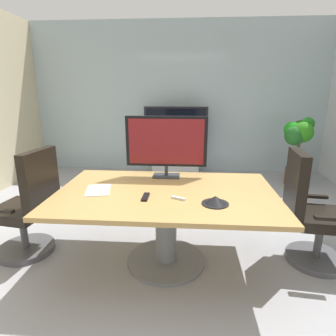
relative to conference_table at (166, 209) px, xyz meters
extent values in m
plane|color=#99999E|center=(-0.03, 0.10, -0.56)|extent=(7.45, 7.45, 0.00)
cube|color=#9EB2B7|center=(-0.03, 3.33, 0.88)|extent=(5.79, 0.10, 2.87)
cube|color=#B2894C|center=(0.00, 0.00, 0.15)|extent=(1.98, 1.25, 0.04)
cylinder|color=slate|center=(0.00, 0.00, -0.21)|extent=(0.20, 0.20, 0.69)
cylinder|color=slate|center=(0.00, 0.00, -0.54)|extent=(0.76, 0.76, 0.03)
cylinder|color=#4C4C51|center=(-1.46, 0.06, -0.53)|extent=(0.56, 0.56, 0.06)
cylinder|color=#4C4C51|center=(-1.46, 0.06, -0.32)|extent=(0.07, 0.07, 0.36)
cube|color=black|center=(-1.46, 0.06, -0.10)|extent=(0.55, 0.55, 0.10)
cube|color=black|center=(-1.20, 0.02, 0.23)|extent=(0.16, 0.46, 0.60)
cube|color=black|center=(-1.40, 0.32, 0.02)|extent=(0.28, 0.09, 0.03)
cube|color=black|center=(-1.48, -0.20, 0.02)|extent=(0.28, 0.09, 0.03)
cylinder|color=#4C4C51|center=(1.46, 0.11, -0.53)|extent=(0.56, 0.56, 0.06)
cylinder|color=#4C4C51|center=(1.46, 0.11, -0.32)|extent=(0.07, 0.07, 0.36)
cube|color=black|center=(1.46, 0.11, -0.10)|extent=(0.53, 0.53, 0.10)
cube|color=black|center=(1.19, 0.14, 0.23)|extent=(0.14, 0.46, 0.60)
cube|color=black|center=(1.42, -0.14, 0.02)|extent=(0.28, 0.08, 0.03)
cube|color=black|center=(1.47, 0.37, 0.02)|extent=(0.28, 0.08, 0.03)
cube|color=#333338|center=(-0.03, 0.44, 0.18)|extent=(0.28, 0.18, 0.02)
cylinder|color=#333338|center=(-0.03, 0.44, 0.24)|extent=(0.04, 0.04, 0.10)
cube|color=black|center=(-0.03, 0.46, 0.55)|extent=(0.84, 0.04, 0.52)
cube|color=maroon|center=(-0.03, 0.44, 0.55)|extent=(0.77, 0.01, 0.47)
cube|color=#B7BABC|center=(-0.06, 2.98, -0.28)|extent=(0.90, 0.36, 0.55)
cube|color=black|center=(-0.06, 2.96, 0.37)|extent=(1.20, 0.06, 0.76)
cube|color=black|center=(-0.06, 2.92, 0.37)|extent=(1.12, 0.01, 0.69)
cylinder|color=brown|center=(2.07, 2.49, -0.41)|extent=(0.34, 0.34, 0.30)
cylinder|color=brown|center=(2.07, 2.49, -0.04)|extent=(0.05, 0.05, 0.44)
sphere|color=#1F701E|center=(2.19, 2.52, 0.50)|extent=(0.22, 0.22, 0.22)
sphere|color=#2B5F1A|center=(2.15, 2.70, 0.40)|extent=(0.30, 0.30, 0.30)
sphere|color=#1F951B|center=(1.95, 2.55, 0.40)|extent=(0.27, 0.27, 0.27)
sphere|color=#206022|center=(1.94, 2.37, 0.32)|extent=(0.32, 0.32, 0.32)
sphere|color=#2D861B|center=(2.07, 2.38, 0.38)|extent=(0.34, 0.34, 0.34)
cone|color=black|center=(0.42, -0.26, 0.21)|extent=(0.19, 0.19, 0.07)
cylinder|color=black|center=(0.42, -0.26, 0.18)|extent=(0.22, 0.22, 0.01)
cube|color=black|center=(-0.16, -0.17, 0.18)|extent=(0.05, 0.17, 0.02)
cube|color=silver|center=(0.12, -0.19, 0.18)|extent=(0.13, 0.07, 0.02)
cube|color=white|center=(-0.62, -0.03, 0.18)|extent=(0.27, 0.34, 0.01)
camera|label=1|loc=(0.20, -2.41, 1.08)|focal=30.22mm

